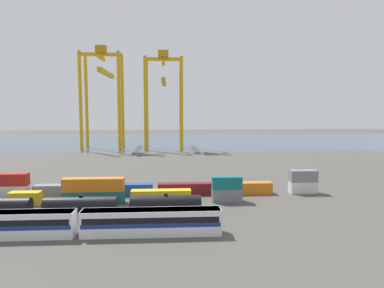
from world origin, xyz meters
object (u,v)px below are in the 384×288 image
Objects in this scene: passenger_train at (78,222)px; shipping_container_4 at (161,196)px; shipping_container_14 at (245,188)px; shipping_container_2 at (94,197)px; gantry_crane_west at (103,86)px; freight_tank_row at (38,209)px; gantry_crane_central at (164,90)px.

shipping_container_4 is (11.92, 18.63, -0.84)m from passenger_train.
shipping_container_2 is at bearing -168.83° from shipping_container_14.
passenger_train is 125.40m from gantry_crane_west.
freight_tank_row is 4.60× the size of shipping_container_4.
freight_tank_row is 117.10m from gantry_crane_central.
gantry_crane_central is (12.59, 101.92, 26.44)m from shipping_container_2.
shipping_container_2 is 32.59m from shipping_container_14.
passenger_train is 0.77× the size of freight_tank_row.
gantry_crane_central is at bearing 101.46° from shipping_container_14.
shipping_container_4 is at bearing 57.39° from passenger_train.
freight_tank_row is 42.69m from shipping_container_14.
shipping_container_4 is at bearing -73.94° from gantry_crane_west.
shipping_container_4 is 0.25× the size of gantry_crane_west.
passenger_train is 0.93× the size of gantry_crane_central.
freight_tank_row reaches higher than shipping_container_2.
shipping_container_2 and shipping_container_4 have the same top height.
shipping_container_2 is 107.51m from gantry_crane_west.
shipping_container_4 is at bearing -161.17° from shipping_container_14.
freight_tank_row reaches higher than shipping_container_14.
gantry_crane_central reaches higher than freight_tank_row.
gantry_crane_west is at bearing 94.46° from freight_tank_row.
gantry_crane_central is (19.81, 112.52, 25.66)m from freight_tank_row.
shipping_container_14 is at bearing 11.17° from shipping_container_2.
gantry_crane_central reaches higher than passenger_train.
shipping_container_2 is (7.22, 10.60, -0.78)m from freight_tank_row.
gantry_crane_west is at bearing 106.06° from shipping_container_4.
gantry_crane_central is at bearing 82.96° from shipping_container_2.
gantry_crane_west is at bearing 178.97° from gantry_crane_central.
freight_tank_row reaches higher than passenger_train.
shipping_container_14 is at bearing -63.46° from gantry_crane_west.
freight_tank_row is at bearing -152.84° from shipping_container_4.
shipping_container_14 is 0.25× the size of gantry_crane_west.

